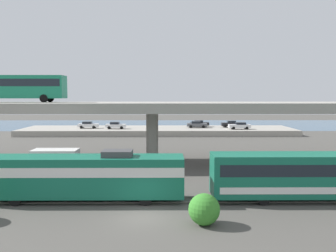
# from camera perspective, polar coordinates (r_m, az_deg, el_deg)

# --- Properties ---
(ground_plane) EXTENTS (260.00, 260.00, 0.00)m
(ground_plane) POSITION_cam_1_polar(r_m,az_deg,el_deg) (26.47, -4.06, -14.18)
(ground_plane) COLOR #4C4944
(rail_strip_near) EXTENTS (110.00, 0.12, 0.12)m
(rail_strip_near) POSITION_cam_1_polar(r_m,az_deg,el_deg) (29.56, -3.66, -11.98)
(rail_strip_near) COLOR #59544C
(rail_strip_near) RESTS_ON ground_plane
(rail_strip_far) EXTENTS (110.00, 0.12, 0.12)m
(rail_strip_far) POSITION_cam_1_polar(r_m,az_deg,el_deg) (30.94, -3.51, -11.20)
(rail_strip_far) COLOR #59544C
(rail_strip_far) RESTS_ON ground_plane
(train_locomotive) EXTENTS (17.41, 3.04, 4.18)m
(train_locomotive) POSITION_cam_1_polar(r_m,az_deg,el_deg) (30.59, -14.71, -7.43)
(train_locomotive) COLOR #14664C
(train_locomotive) RESTS_ON ground_plane
(highway_overpass) EXTENTS (96.00, 10.24, 7.69)m
(highway_overpass) POSITION_cam_1_polar(r_m,az_deg,el_deg) (45.01, -2.52, 2.81)
(highway_overpass) COLOR #9E998E
(highway_overpass) RESTS_ON ground_plane
(transit_bus_on_overpass) EXTENTS (12.00, 2.68, 3.40)m
(transit_bus_on_overpass) POSITION_cam_1_polar(r_m,az_deg,el_deg) (50.08, -22.71, 5.84)
(transit_bus_on_overpass) COLOR #197A56
(transit_bus_on_overpass) RESTS_ON highway_overpass
(service_truck_west) EXTENTS (6.80, 2.46, 3.04)m
(service_truck_west) POSITION_cam_1_polar(r_m,az_deg,el_deg) (38.96, -16.08, -5.62)
(service_truck_west) COLOR black
(service_truck_west) RESTS_ON ground_plane
(pier_parking_lot) EXTENTS (59.58, 13.44, 1.23)m
(pier_parking_lot) POSITION_cam_1_polar(r_m,az_deg,el_deg) (80.37, -1.61, -0.75)
(pier_parking_lot) COLOR #9E998E
(pier_parking_lot) RESTS_ON ground_plane
(parked_car_0) EXTENTS (4.25, 1.94, 1.50)m
(parked_car_0) POSITION_cam_1_polar(r_m,az_deg,el_deg) (83.63, 4.98, 0.42)
(parked_car_0) COLOR black
(parked_car_0) RESTS_ON pier_parking_lot
(parked_car_1) EXTENTS (4.47, 1.82, 1.50)m
(parked_car_1) POSITION_cam_1_polar(r_m,az_deg,el_deg) (80.94, 4.55, 0.27)
(parked_car_1) COLOR #515459
(parked_car_1) RESTS_ON pier_parking_lot
(parked_car_2) EXTENTS (4.38, 1.86, 1.50)m
(parked_car_2) POSITION_cam_1_polar(r_m,az_deg,el_deg) (81.33, -12.51, 0.19)
(parked_car_2) COLOR silver
(parked_car_2) RESTS_ON pier_parking_lot
(parked_car_3) EXTENTS (4.12, 1.88, 1.50)m
(parked_car_3) POSITION_cam_1_polar(r_m,az_deg,el_deg) (83.22, 9.86, 0.34)
(parked_car_3) COLOR black
(parked_car_3) RESTS_ON pier_parking_lot
(parked_car_4) EXTENTS (4.30, 1.89, 1.50)m
(parked_car_4) POSITION_cam_1_polar(r_m,az_deg,el_deg) (79.01, -8.28, 0.11)
(parked_car_4) COLOR silver
(parked_car_4) RESTS_ON pier_parking_lot
(parked_car_5) EXTENTS (4.60, 1.96, 1.50)m
(parked_car_5) POSITION_cam_1_polar(r_m,az_deg,el_deg) (78.86, 11.25, 0.06)
(parked_car_5) COLOR silver
(parked_car_5) RESTS_ON pier_parking_lot
(harbor_water) EXTENTS (140.00, 36.00, 0.01)m
(harbor_water) POSITION_cam_1_polar(r_m,az_deg,el_deg) (103.32, -1.36, 0.20)
(harbor_water) COLOR #385B7A
(harbor_water) RESTS_ON ground_plane
(shrub_right) EXTENTS (2.12, 2.12, 2.12)m
(shrub_right) POSITION_cam_1_polar(r_m,az_deg,el_deg) (24.77, 5.73, -12.97)
(shrub_right) COLOR #35812A
(shrub_right) RESTS_ON ground_plane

